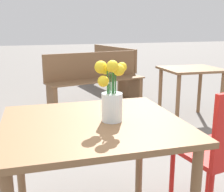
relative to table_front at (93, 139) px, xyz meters
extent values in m
cube|color=brown|center=(0.00, 0.00, 0.08)|extent=(1.01, 0.93, 0.03)
cylinder|color=brown|center=(-0.37, 0.40, -0.28)|extent=(0.05, 0.05, 0.70)
cylinder|color=brown|center=(0.44, 0.32, -0.28)|extent=(0.05, 0.05, 0.70)
cylinder|color=silver|center=(0.10, -0.03, 0.17)|extent=(0.11, 0.11, 0.15)
cylinder|color=silver|center=(0.10, -0.03, 0.14)|extent=(0.10, 0.10, 0.08)
cylinder|color=#337038|center=(0.11, -0.03, 0.24)|extent=(0.01, 0.01, 0.26)
sphere|color=yellow|center=(0.15, -0.04, 0.38)|extent=(0.05, 0.05, 0.05)
cylinder|color=#337038|center=(0.11, -0.02, 0.23)|extent=(0.01, 0.01, 0.24)
sphere|color=yellow|center=(0.13, 0.00, 0.37)|extent=(0.05, 0.05, 0.05)
cylinder|color=#337038|center=(0.09, -0.02, 0.23)|extent=(0.01, 0.01, 0.24)
sphere|color=yellow|center=(0.07, 0.01, 0.37)|extent=(0.05, 0.05, 0.05)
cylinder|color=#337038|center=(0.07, -0.02, 0.24)|extent=(0.01, 0.01, 0.26)
sphere|color=yellow|center=(0.04, -0.01, 0.38)|extent=(0.07, 0.07, 0.07)
cylinder|color=#337038|center=(0.07, -0.04, 0.21)|extent=(0.01, 0.01, 0.19)
sphere|color=yellow|center=(0.04, -0.05, 0.32)|extent=(0.06, 0.06, 0.06)
cylinder|color=#337038|center=(0.09, -0.04, 0.24)|extent=(0.01, 0.01, 0.27)
sphere|color=yellow|center=(0.08, -0.07, 0.40)|extent=(0.06, 0.06, 0.06)
cylinder|color=#337038|center=(0.10, -0.04, 0.23)|extent=(0.01, 0.01, 0.25)
sphere|color=yellow|center=(0.12, -0.07, 0.37)|extent=(0.06, 0.06, 0.06)
cube|color=red|center=(0.77, -0.04, -0.19)|extent=(0.43, 0.43, 0.03)
cylinder|color=red|center=(0.59, 0.11, -0.42)|extent=(0.03, 0.03, 0.43)
cylinder|color=red|center=(0.92, 0.14, -0.42)|extent=(0.03, 0.03, 0.43)
cube|color=brown|center=(0.89, 2.66, -0.19)|extent=(1.59, 0.61, 0.02)
cube|color=brown|center=(0.86, 2.81, 0.02)|extent=(1.54, 0.29, 0.40)
cube|color=brown|center=(1.59, 2.77, -0.42)|extent=(0.11, 0.33, 0.43)
cube|color=brown|center=(0.18, 2.54, -0.42)|extent=(0.11, 0.33, 0.43)
cube|color=brown|center=(1.50, 3.96, -0.19)|extent=(0.54, 1.82, 0.02)
cube|color=brown|center=(1.66, 3.98, 0.02)|extent=(0.21, 1.79, 0.40)
cube|color=brown|center=(1.58, 3.13, -0.42)|extent=(0.33, 0.09, 0.43)
cube|color=brown|center=(1.42, 4.79, -0.42)|extent=(0.33, 0.09, 0.43)
cube|color=brown|center=(1.87, 1.68, 0.05)|extent=(0.80, 0.71, 0.03)
cylinder|color=brown|center=(1.53, 1.46, -0.30)|extent=(0.05, 0.05, 0.67)
cylinder|color=brown|center=(2.15, 1.39, -0.30)|extent=(0.05, 0.05, 0.67)
cylinder|color=brown|center=(1.59, 1.97, -0.30)|extent=(0.05, 0.05, 0.67)
cylinder|color=brown|center=(2.20, 1.90, -0.30)|extent=(0.05, 0.05, 0.67)
camera|label=1|loc=(-0.41, -1.35, 0.58)|focal=45.00mm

